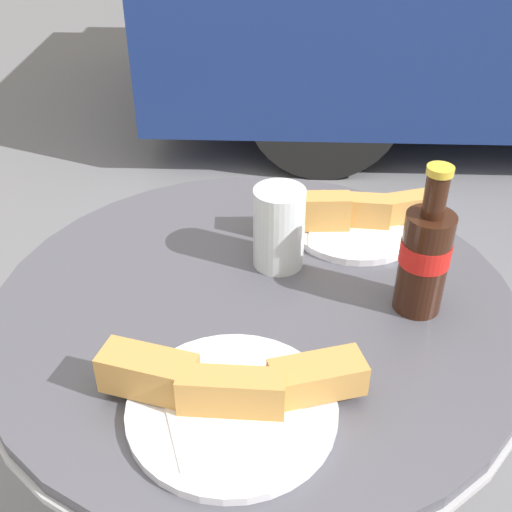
{
  "coord_description": "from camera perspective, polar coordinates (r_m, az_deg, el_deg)",
  "views": [
    {
      "loc": [
        0.03,
        -0.72,
        1.27
      ],
      "look_at": [
        0.0,
        0.04,
        0.74
      ],
      "focal_mm": 45.0,
      "sensor_mm": 36.0,
      "label": 1
    }
  ],
  "objects": [
    {
      "name": "bistro_table",
      "position": [
        1.02,
        -0.09,
        -10.16
      ],
      "size": [
        0.77,
        0.77,
        0.69
      ],
      "color": "#B7B7BC",
      "rests_on": "ground_plane"
    },
    {
      "name": "cola_bottle_left",
      "position": [
        0.89,
        14.76,
        -0.01
      ],
      "size": [
        0.07,
        0.07,
        0.22
      ],
      "color": "#33190F",
      "rests_on": "bistro_table"
    },
    {
      "name": "drinking_glass",
      "position": [
        0.96,
        2.04,
        2.24
      ],
      "size": [
        0.08,
        0.08,
        0.13
      ],
      "color": "silver",
      "rests_on": "bistro_table"
    },
    {
      "name": "lunch_plate_near",
      "position": [
        0.76,
        -2.38,
        -12.26
      ],
      "size": [
        0.32,
        0.25,
        0.06
      ],
      "color": "white",
      "rests_on": "bistro_table"
    },
    {
      "name": "lunch_plate_far",
      "position": [
        1.07,
        8.3,
        3.39
      ],
      "size": [
        0.29,
        0.21,
        0.07
      ],
      "color": "white",
      "rests_on": "bistro_table"
    }
  ]
}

